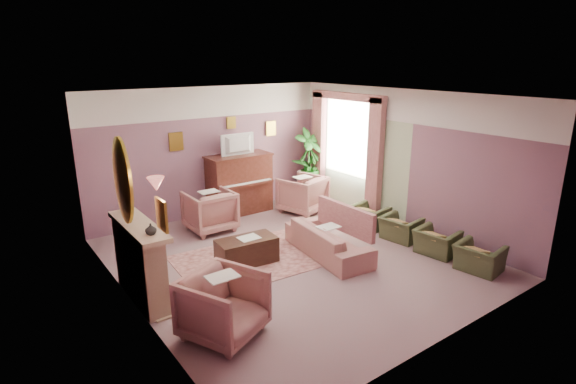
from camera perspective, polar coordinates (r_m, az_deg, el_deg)
floor at (r=7.96m, az=0.67°, el=-8.39°), size 5.50×6.00×0.01m
ceiling at (r=7.23m, az=0.74°, el=12.15°), size 5.50×6.00×0.01m
wall_back at (r=9.97m, az=-9.73°, el=5.04°), size 5.50×0.02×2.80m
wall_front at (r=5.50m, az=19.88°, el=-5.38°), size 5.50×0.02×2.80m
wall_left at (r=6.29m, az=-19.79°, el=-2.61°), size 0.02×6.00×2.80m
wall_right at (r=9.34m, az=14.37°, el=3.97°), size 0.02×6.00×2.80m
picture_rail_band at (r=9.80m, az=-10.01°, el=11.19°), size 5.50×0.01×0.65m
stripe_panel at (r=10.25m, az=8.62°, el=3.55°), size 0.01×3.00×2.15m
fireplace_surround at (r=6.82m, az=-18.29°, el=-8.66°), size 0.30×1.40×1.10m
fireplace_inset at (r=6.91m, az=-17.39°, el=-9.61°), size 0.18×0.72×0.68m
fire_ember at (r=7.00m, az=-16.94°, el=-10.86°), size 0.06×0.54×0.10m
mantel_shelf at (r=6.61m, az=-18.49°, el=-4.13°), size 0.40×1.55×0.07m
hearth at (r=7.11m, az=-16.34°, el=-12.24°), size 0.55×1.50×0.02m
mirror_frame at (r=6.38m, az=-20.24°, el=1.36°), size 0.04×0.72×1.20m
mirror_glass at (r=6.38m, az=-20.03°, el=1.40°), size 0.01×0.60×1.06m
sconce_shade at (r=5.38m, az=-16.42°, el=1.00°), size 0.20×0.20×0.16m
piano at (r=10.10m, az=-6.17°, el=0.95°), size 1.40×0.60×1.30m
piano_keyshelf at (r=9.79m, az=-5.16°, el=0.90°), size 1.30×0.12×0.06m
piano_keys at (r=9.78m, az=-5.16°, el=1.13°), size 1.20×0.08×0.02m
piano_top at (r=9.94m, az=-6.29°, el=4.62°), size 1.45×0.65×0.04m
television at (r=9.84m, az=-6.20°, el=6.22°), size 0.80×0.12×0.48m
print_back_left at (r=9.55m, az=-14.02°, el=6.23°), size 0.30×0.03×0.38m
print_back_right at (r=10.64m, az=-2.20°, el=8.07°), size 0.26×0.03×0.34m
print_back_mid at (r=10.06m, az=-7.23°, el=8.72°), size 0.22×0.03×0.26m
print_left_wall at (r=5.12m, az=-15.76°, el=-2.82°), size 0.03×0.28×0.36m
window_blind at (r=10.28m, az=7.65°, el=7.18°), size 0.03×1.40×1.80m
curtain_left at (r=9.67m, az=10.97°, el=4.00°), size 0.16×0.34×2.60m
curtain_right at (r=10.97m, az=3.94°, el=5.76°), size 0.16×0.34×2.60m
pelmet at (r=10.12m, az=7.50°, el=11.95°), size 0.16×2.20×0.16m
mantel_plant at (r=7.07m, az=-19.95°, el=-1.49°), size 0.16×0.16×0.28m
mantel_vase at (r=6.13m, az=-17.03°, el=-4.54°), size 0.16×0.16×0.16m
area_rug at (r=7.93m, az=-4.66°, el=-8.51°), size 2.62×1.97×0.01m
coffee_table at (r=7.72m, az=-5.26°, el=-7.46°), size 1.04×0.59×0.45m
table_paper at (r=7.65m, az=-4.99°, el=-5.80°), size 0.35×0.28×0.01m
sofa at (r=7.97m, az=5.13°, el=-5.46°), size 0.62×1.86×0.75m
sofa_throw at (r=8.15m, az=7.29°, el=-3.35°), size 0.09×1.41×0.52m
floral_armchair_left at (r=9.17m, az=-9.93°, el=-2.08°), size 0.88×0.88×0.92m
floral_armchair_right at (r=10.12m, az=1.85°, el=-0.04°), size 0.88×0.88×0.92m
floral_armchair_front at (r=5.79m, az=-8.19°, el=-13.72°), size 0.88×0.88×0.92m
olive_chair_a at (r=8.03m, az=23.14°, el=-7.20°), size 0.49×0.70×0.61m
olive_chair_b at (r=8.43m, az=18.39°, el=-5.56°), size 0.49×0.70×0.61m
olive_chair_c at (r=8.88m, az=14.12°, el=-4.04°), size 0.49×0.70×0.61m
olive_chair_d at (r=9.39m, az=10.31°, el=-2.66°), size 0.49×0.70×0.61m
side_table at (r=11.08m, az=2.48°, el=0.85°), size 0.52×0.52×0.70m
side_plant_big at (r=10.95m, az=2.52°, el=3.47°), size 0.30×0.30×0.34m
side_plant_small at (r=10.96m, az=3.33°, el=3.30°), size 0.16×0.16×0.28m
palm_pot at (r=11.07m, az=2.63°, el=-0.14°), size 0.34×0.34×0.34m
palm_plant at (r=10.85m, az=2.70°, el=4.37°), size 0.76×0.76×1.44m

